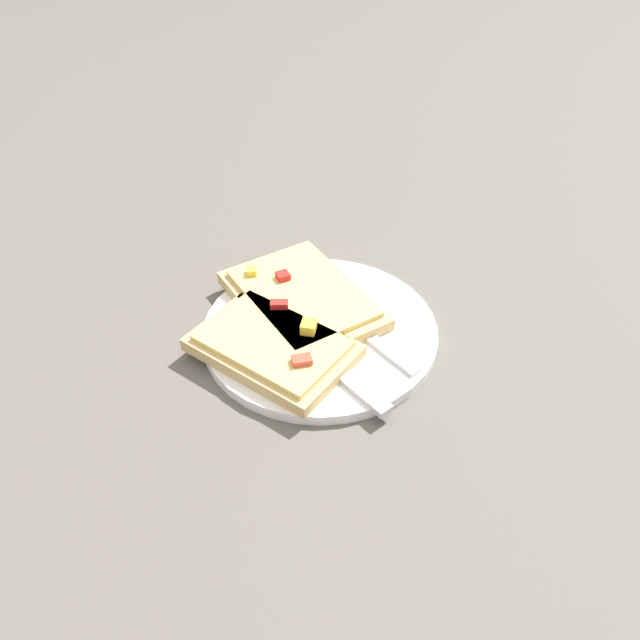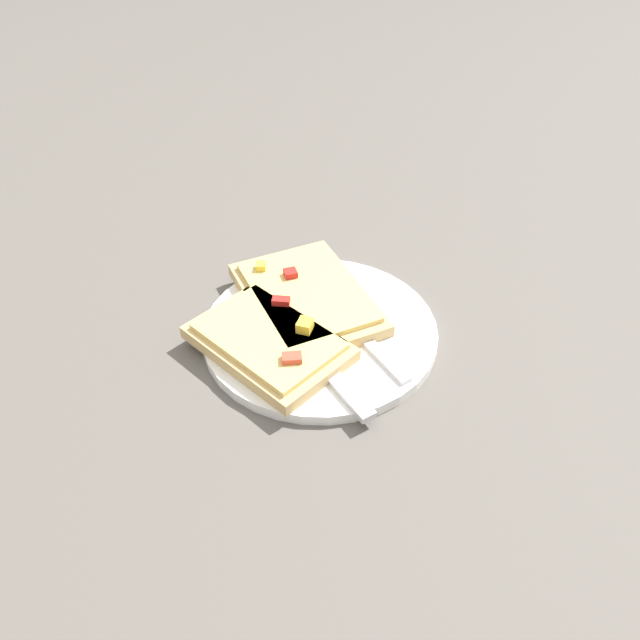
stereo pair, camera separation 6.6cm
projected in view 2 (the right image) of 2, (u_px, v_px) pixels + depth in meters
The scene contains 7 objects.
ground_plane at pixel (320, 335), 0.68m from camera, with size 4.00×4.00×0.00m, color #56514C.
plate at pixel (320, 331), 0.67m from camera, with size 0.25×0.25×0.01m.
fork at pixel (342, 319), 0.68m from camera, with size 0.11×0.19×0.01m.
knife at pixel (317, 359), 0.63m from camera, with size 0.12×0.20×0.01m.
pizza_slice_main at pixel (306, 297), 0.69m from camera, with size 0.20×0.22×0.03m.
pizza_slice_corner at pixel (269, 341), 0.64m from camera, with size 0.14×0.18×0.03m.
crumb_scatter at pixel (340, 319), 0.67m from camera, with size 0.07×0.09×0.01m.
Camera 2 is at (0.44, 0.25, 0.46)m, focal length 35.00 mm.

